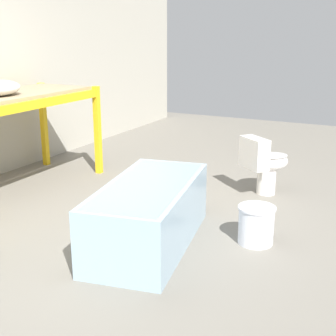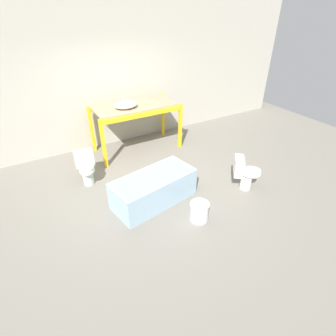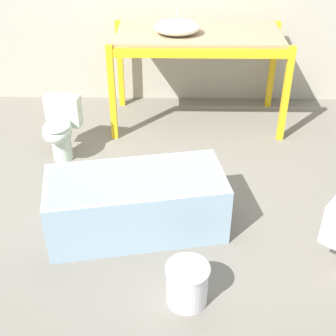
% 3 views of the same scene
% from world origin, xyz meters
% --- Properties ---
extents(ground_plane, '(12.00, 12.00, 0.00)m').
position_xyz_m(ground_plane, '(0.00, 0.00, 0.00)').
color(ground_plane, slate).
extents(shelving_rack, '(1.98, 0.94, 1.10)m').
position_xyz_m(shelving_rack, '(0.43, 1.46, 0.95)').
color(shelving_rack, yellow).
rests_on(shelving_rack, ground_plane).
extents(bathtub_main, '(1.58, 0.93, 0.53)m').
position_xyz_m(bathtub_main, '(-0.16, -0.56, 0.31)').
color(bathtub_main, '#99B7CC').
rests_on(bathtub_main, ground_plane).
extents(toilet_near, '(0.60, 0.57, 0.65)m').
position_xyz_m(toilet_near, '(1.54, -1.07, 0.36)').
color(toilet_near, white).
rests_on(toilet_near, ground_plane).
extents(bucket_white, '(0.32, 0.32, 0.33)m').
position_xyz_m(bucket_white, '(0.27, -1.36, 0.17)').
color(bucket_white, silver).
rests_on(bucket_white, ground_plane).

